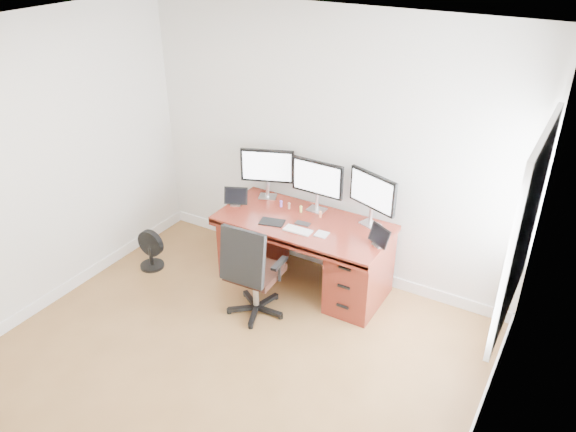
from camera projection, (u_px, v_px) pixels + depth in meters
The scene contains 19 objects.
ground at pixel (192, 400), 4.43m from camera, with size 4.50×4.50×0.00m, color brown.
back_wall at pixel (327, 148), 5.48m from camera, with size 4.00×0.10×2.70m, color silver.
right_wall at pixel (480, 349), 2.98m from camera, with size 0.10×4.50×2.70m.
desk at pixel (305, 250), 5.62m from camera, with size 1.70×0.80×0.75m.
office_chair at pixel (253, 286), 5.22m from camera, with size 0.58×0.56×0.99m.
floor_fan at pixel (150, 250), 5.98m from camera, with size 0.30×0.26×0.44m.
monitor_left at pixel (267, 168), 5.73m from camera, with size 0.52×0.23×0.53m.
monitor_center at pixel (317, 180), 5.47m from camera, with size 0.55×0.15×0.53m.
monitor_right at pixel (373, 193), 5.22m from camera, with size 0.53×0.23×0.53m.
tablet_left at pixel (235, 197), 5.69m from camera, with size 0.25×0.16×0.19m.
tablet_right at pixel (379, 237), 5.00m from camera, with size 0.24×0.18×0.19m.
keyboard at pixel (298, 230), 5.26m from camera, with size 0.27×0.11×0.01m, color silver.
trackpad at pixel (322, 234), 5.20m from camera, with size 0.12×0.12×0.01m, color silver.
drawing_tablet at pixel (272, 222), 5.41m from camera, with size 0.24×0.15×0.01m, color black.
phone at pixel (303, 223), 5.38m from camera, with size 0.15×0.07×0.01m, color black.
figurine_purple at pixel (281, 203), 5.68m from camera, with size 0.03×0.03×0.07m.
figurine_brown at pixel (289, 205), 5.64m from camera, with size 0.03×0.03×0.07m.
figurine_yellow at pixel (301, 208), 5.58m from camera, with size 0.03×0.03×0.07m.
figurine_orange at pixel (320, 214), 5.48m from camera, with size 0.03×0.03×0.07m.
Camera 1 is at (2.26, -2.37, 3.40)m, focal length 35.00 mm.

